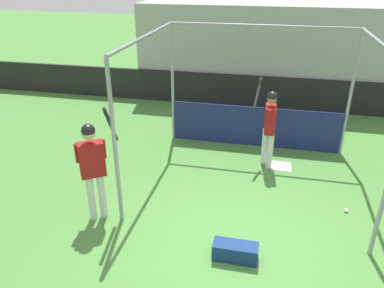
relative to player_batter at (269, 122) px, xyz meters
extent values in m
plane|color=#477F38|center=(-0.37, -2.92, -1.07)|extent=(60.00, 60.00, 0.00)
cube|color=black|center=(-0.37, 3.85, -0.56)|extent=(24.00, 0.12, 1.02)
cube|color=#9E9E99|center=(-0.37, 5.91, 0.47)|extent=(8.15, 4.00, 3.07)
cube|color=#195B33|center=(-3.67, 4.31, 0.01)|extent=(0.45, 0.40, 0.10)
cube|color=#195B33|center=(-3.67, 4.49, 0.24)|extent=(0.45, 0.06, 0.40)
cube|color=#195B33|center=(-3.12, 4.31, 0.01)|extent=(0.45, 0.40, 0.10)
cube|color=#195B33|center=(-3.12, 4.49, 0.24)|extent=(0.45, 0.06, 0.40)
cube|color=#195B33|center=(-2.57, 4.31, 0.01)|extent=(0.45, 0.40, 0.10)
cube|color=#195B33|center=(-2.57, 4.49, 0.24)|extent=(0.45, 0.06, 0.40)
cube|color=#195B33|center=(-2.02, 4.31, 0.01)|extent=(0.45, 0.40, 0.10)
cube|color=#195B33|center=(-2.02, 4.49, 0.24)|extent=(0.45, 0.06, 0.40)
cube|color=#195B33|center=(-1.47, 4.31, 0.01)|extent=(0.45, 0.40, 0.10)
cube|color=#195B33|center=(-1.47, 4.49, 0.24)|extent=(0.45, 0.06, 0.40)
cube|color=#195B33|center=(-0.92, 4.31, 0.01)|extent=(0.45, 0.40, 0.10)
cube|color=#195B33|center=(-0.92, 4.49, 0.24)|extent=(0.45, 0.06, 0.40)
cube|color=#195B33|center=(-0.37, 4.31, 0.01)|extent=(0.45, 0.40, 0.10)
cube|color=#195B33|center=(-0.37, 4.49, 0.24)|extent=(0.45, 0.06, 0.40)
cube|color=#195B33|center=(0.18, 4.31, 0.01)|extent=(0.45, 0.40, 0.10)
cube|color=#195B33|center=(0.18, 4.49, 0.24)|extent=(0.45, 0.06, 0.40)
cube|color=#195B33|center=(0.73, 4.31, 0.01)|extent=(0.45, 0.40, 0.10)
cube|color=#195B33|center=(0.73, 4.49, 0.24)|extent=(0.45, 0.06, 0.40)
cube|color=#195B33|center=(1.28, 4.31, 0.01)|extent=(0.45, 0.40, 0.10)
cube|color=#195B33|center=(1.28, 4.49, 0.24)|extent=(0.45, 0.06, 0.40)
cube|color=#195B33|center=(1.83, 4.31, 0.01)|extent=(0.45, 0.40, 0.10)
cube|color=#195B33|center=(1.83, 4.49, 0.24)|extent=(0.45, 0.06, 0.40)
cube|color=#195B33|center=(2.38, 4.31, 0.01)|extent=(0.45, 0.40, 0.10)
cube|color=#195B33|center=(2.38, 4.49, 0.24)|extent=(0.45, 0.06, 0.40)
cube|color=#195B33|center=(2.93, 4.31, 0.01)|extent=(0.45, 0.40, 0.10)
cube|color=#195B33|center=(2.93, 4.49, 0.24)|extent=(0.45, 0.06, 0.40)
cube|color=#195B33|center=(-3.67, 5.11, 0.41)|extent=(0.45, 0.40, 0.10)
cube|color=#195B33|center=(-3.67, 5.29, 0.64)|extent=(0.45, 0.06, 0.40)
cube|color=#195B33|center=(-3.12, 5.11, 0.41)|extent=(0.45, 0.40, 0.10)
cube|color=#195B33|center=(-3.12, 5.29, 0.64)|extent=(0.45, 0.06, 0.40)
cube|color=#195B33|center=(-2.57, 5.11, 0.41)|extent=(0.45, 0.40, 0.10)
cube|color=#195B33|center=(-2.57, 5.29, 0.64)|extent=(0.45, 0.06, 0.40)
cube|color=#195B33|center=(-2.02, 5.11, 0.41)|extent=(0.45, 0.40, 0.10)
cube|color=#195B33|center=(-2.02, 5.29, 0.64)|extent=(0.45, 0.06, 0.40)
cube|color=#195B33|center=(-1.47, 5.11, 0.41)|extent=(0.45, 0.40, 0.10)
cube|color=#195B33|center=(-1.47, 5.29, 0.64)|extent=(0.45, 0.06, 0.40)
cube|color=#195B33|center=(-0.92, 5.11, 0.41)|extent=(0.45, 0.40, 0.10)
cube|color=#195B33|center=(-0.92, 5.29, 0.64)|extent=(0.45, 0.06, 0.40)
cube|color=#195B33|center=(-0.37, 5.11, 0.41)|extent=(0.45, 0.40, 0.10)
cube|color=#195B33|center=(-0.37, 5.29, 0.64)|extent=(0.45, 0.06, 0.40)
cube|color=#195B33|center=(0.18, 5.11, 0.41)|extent=(0.45, 0.40, 0.10)
cube|color=#195B33|center=(0.18, 5.29, 0.64)|extent=(0.45, 0.06, 0.40)
cube|color=#195B33|center=(0.73, 5.11, 0.41)|extent=(0.45, 0.40, 0.10)
cube|color=#195B33|center=(0.73, 5.29, 0.64)|extent=(0.45, 0.06, 0.40)
cube|color=#195B33|center=(1.28, 5.11, 0.41)|extent=(0.45, 0.40, 0.10)
cube|color=#195B33|center=(1.28, 5.29, 0.64)|extent=(0.45, 0.06, 0.40)
cube|color=#195B33|center=(1.83, 5.11, 0.41)|extent=(0.45, 0.40, 0.10)
cube|color=#195B33|center=(1.83, 5.29, 0.64)|extent=(0.45, 0.06, 0.40)
cube|color=#195B33|center=(2.38, 5.11, 0.41)|extent=(0.45, 0.40, 0.10)
cube|color=#195B33|center=(2.38, 5.29, 0.64)|extent=(0.45, 0.06, 0.40)
cube|color=#195B33|center=(2.93, 5.11, 0.41)|extent=(0.45, 0.40, 0.10)
cube|color=#195B33|center=(2.93, 5.29, 0.64)|extent=(0.45, 0.06, 0.40)
cube|color=#195B33|center=(-3.67, 5.91, 0.81)|extent=(0.45, 0.40, 0.10)
cube|color=#195B33|center=(-3.67, 6.09, 1.04)|extent=(0.45, 0.06, 0.40)
cube|color=#195B33|center=(-3.12, 5.91, 0.81)|extent=(0.45, 0.40, 0.10)
cube|color=#195B33|center=(-3.12, 6.09, 1.04)|extent=(0.45, 0.06, 0.40)
cube|color=#195B33|center=(-2.57, 5.91, 0.81)|extent=(0.45, 0.40, 0.10)
cube|color=#195B33|center=(-2.57, 6.09, 1.04)|extent=(0.45, 0.06, 0.40)
cube|color=#195B33|center=(-2.02, 5.91, 0.81)|extent=(0.45, 0.40, 0.10)
cube|color=#195B33|center=(-2.02, 6.09, 1.04)|extent=(0.45, 0.06, 0.40)
cube|color=#195B33|center=(-1.47, 5.91, 0.81)|extent=(0.45, 0.40, 0.10)
cube|color=#195B33|center=(-1.47, 6.09, 1.04)|extent=(0.45, 0.06, 0.40)
cube|color=#195B33|center=(-0.92, 5.91, 0.81)|extent=(0.45, 0.40, 0.10)
cube|color=#195B33|center=(-0.92, 6.09, 1.04)|extent=(0.45, 0.06, 0.40)
cube|color=#195B33|center=(-0.37, 5.91, 0.81)|extent=(0.45, 0.40, 0.10)
cube|color=#195B33|center=(-0.37, 6.09, 1.04)|extent=(0.45, 0.06, 0.40)
cube|color=#195B33|center=(0.18, 5.91, 0.81)|extent=(0.45, 0.40, 0.10)
cube|color=#195B33|center=(0.18, 6.09, 1.04)|extent=(0.45, 0.06, 0.40)
cube|color=#195B33|center=(0.73, 5.91, 0.81)|extent=(0.45, 0.40, 0.10)
cube|color=#195B33|center=(0.73, 6.09, 1.04)|extent=(0.45, 0.06, 0.40)
cube|color=#195B33|center=(1.28, 5.91, 0.81)|extent=(0.45, 0.40, 0.10)
cube|color=#195B33|center=(1.28, 6.09, 1.04)|extent=(0.45, 0.06, 0.40)
cube|color=#195B33|center=(1.83, 5.91, 0.81)|extent=(0.45, 0.40, 0.10)
cube|color=#195B33|center=(1.83, 6.09, 1.04)|extent=(0.45, 0.06, 0.40)
cube|color=#195B33|center=(2.38, 5.91, 0.81)|extent=(0.45, 0.40, 0.10)
cube|color=#195B33|center=(2.38, 6.09, 1.04)|extent=(0.45, 0.06, 0.40)
cube|color=#195B33|center=(2.93, 5.91, 0.81)|extent=(0.45, 0.40, 0.10)
cube|color=#195B33|center=(2.93, 6.09, 1.04)|extent=(0.45, 0.06, 0.40)
cube|color=#195B33|center=(-3.67, 6.71, 1.21)|extent=(0.45, 0.40, 0.10)
cube|color=#195B33|center=(-3.67, 6.89, 1.44)|extent=(0.45, 0.06, 0.40)
cube|color=#195B33|center=(-3.12, 6.71, 1.21)|extent=(0.45, 0.40, 0.10)
cube|color=#195B33|center=(-3.12, 6.89, 1.44)|extent=(0.45, 0.06, 0.40)
cube|color=#195B33|center=(-2.57, 6.71, 1.21)|extent=(0.45, 0.40, 0.10)
cube|color=#195B33|center=(-2.57, 6.89, 1.44)|extent=(0.45, 0.06, 0.40)
cube|color=#195B33|center=(-2.02, 6.71, 1.21)|extent=(0.45, 0.40, 0.10)
cube|color=#195B33|center=(-2.02, 6.89, 1.44)|extent=(0.45, 0.06, 0.40)
cube|color=#195B33|center=(-1.47, 6.71, 1.21)|extent=(0.45, 0.40, 0.10)
cube|color=#195B33|center=(-1.47, 6.89, 1.44)|extent=(0.45, 0.06, 0.40)
cube|color=#195B33|center=(-0.92, 6.71, 1.21)|extent=(0.45, 0.40, 0.10)
cube|color=#195B33|center=(-0.92, 6.89, 1.44)|extent=(0.45, 0.06, 0.40)
cube|color=#195B33|center=(-0.37, 6.71, 1.21)|extent=(0.45, 0.40, 0.10)
cube|color=#195B33|center=(-0.37, 6.89, 1.44)|extent=(0.45, 0.06, 0.40)
cube|color=#195B33|center=(0.18, 6.71, 1.21)|extent=(0.45, 0.40, 0.10)
cube|color=#195B33|center=(0.18, 6.89, 1.44)|extent=(0.45, 0.06, 0.40)
cube|color=#195B33|center=(0.73, 6.71, 1.21)|extent=(0.45, 0.40, 0.10)
cube|color=#195B33|center=(0.73, 6.89, 1.44)|extent=(0.45, 0.06, 0.40)
cube|color=#195B33|center=(1.28, 6.71, 1.21)|extent=(0.45, 0.40, 0.10)
cube|color=#195B33|center=(1.28, 6.89, 1.44)|extent=(0.45, 0.06, 0.40)
cube|color=#195B33|center=(1.83, 6.71, 1.21)|extent=(0.45, 0.40, 0.10)
cube|color=#195B33|center=(1.83, 6.89, 1.44)|extent=(0.45, 0.06, 0.40)
cube|color=#195B33|center=(2.38, 6.71, 1.21)|extent=(0.45, 0.40, 0.10)
cube|color=#195B33|center=(2.38, 6.89, 1.44)|extent=(0.45, 0.06, 0.40)
cube|color=#195B33|center=(2.93, 6.71, 1.21)|extent=(0.45, 0.40, 0.10)
cube|color=#195B33|center=(2.93, 6.89, 1.44)|extent=(0.45, 0.06, 0.40)
cube|color=#195B33|center=(-3.67, 7.51, 1.61)|extent=(0.45, 0.40, 0.10)
cube|color=#195B33|center=(-3.67, 7.69, 1.84)|extent=(0.45, 0.06, 0.40)
cube|color=#195B33|center=(-3.12, 7.51, 1.61)|extent=(0.45, 0.40, 0.10)
cube|color=#195B33|center=(-3.12, 7.69, 1.84)|extent=(0.45, 0.06, 0.40)
cube|color=#195B33|center=(-2.57, 7.51, 1.61)|extent=(0.45, 0.40, 0.10)
cube|color=#195B33|center=(-2.57, 7.69, 1.84)|extent=(0.45, 0.06, 0.40)
cube|color=#195B33|center=(-2.02, 7.51, 1.61)|extent=(0.45, 0.40, 0.10)
cube|color=#195B33|center=(-2.02, 7.69, 1.84)|extent=(0.45, 0.06, 0.40)
cube|color=#195B33|center=(-1.47, 7.51, 1.61)|extent=(0.45, 0.40, 0.10)
cube|color=#195B33|center=(-1.47, 7.69, 1.84)|extent=(0.45, 0.06, 0.40)
cube|color=#195B33|center=(-0.92, 7.51, 1.61)|extent=(0.45, 0.40, 0.10)
cube|color=#195B33|center=(-0.92, 7.69, 1.84)|extent=(0.45, 0.06, 0.40)
cube|color=#195B33|center=(-0.37, 7.51, 1.61)|extent=(0.45, 0.40, 0.10)
cube|color=#195B33|center=(-0.37, 7.69, 1.84)|extent=(0.45, 0.06, 0.40)
cube|color=#195B33|center=(0.18, 7.51, 1.61)|extent=(0.45, 0.40, 0.10)
cube|color=#195B33|center=(0.18, 7.69, 1.84)|extent=(0.45, 0.06, 0.40)
cube|color=#195B33|center=(0.73, 7.51, 1.61)|extent=(0.45, 0.40, 0.10)
cube|color=#195B33|center=(0.73, 7.69, 1.84)|extent=(0.45, 0.06, 0.40)
cube|color=#195B33|center=(1.28, 7.51, 1.61)|extent=(0.45, 0.40, 0.10)
cube|color=#195B33|center=(1.28, 7.69, 1.84)|extent=(0.45, 0.06, 0.40)
cube|color=#195B33|center=(1.83, 7.51, 1.61)|extent=(0.45, 0.40, 0.10)
cube|color=#195B33|center=(1.83, 7.69, 1.84)|extent=(0.45, 0.06, 0.40)
cube|color=#195B33|center=(2.38, 7.51, 1.61)|extent=(0.45, 0.40, 0.10)
cube|color=#195B33|center=(2.38, 7.69, 1.84)|extent=(0.45, 0.06, 0.40)
cube|color=#195B33|center=(2.93, 7.51, 1.61)|extent=(0.45, 0.40, 0.10)
cube|color=#195B33|center=(2.93, 7.69, 1.84)|extent=(0.45, 0.06, 0.40)
cylinder|color=gray|center=(-2.45, -2.62, 0.40)|extent=(0.07, 0.07, 2.94)
cylinder|color=gray|center=(-2.45, 1.00, 0.40)|extent=(0.07, 0.07, 2.94)
cylinder|color=gray|center=(1.75, 1.00, 0.40)|extent=(0.07, 0.07, 2.94)
cylinder|color=gray|center=(-2.45, -0.81, 1.87)|extent=(0.06, 3.62, 0.06)
cylinder|color=gray|center=(1.75, -0.81, 1.87)|extent=(0.06, 3.62, 0.06)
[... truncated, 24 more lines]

